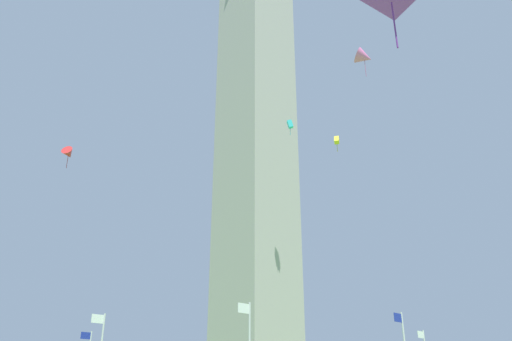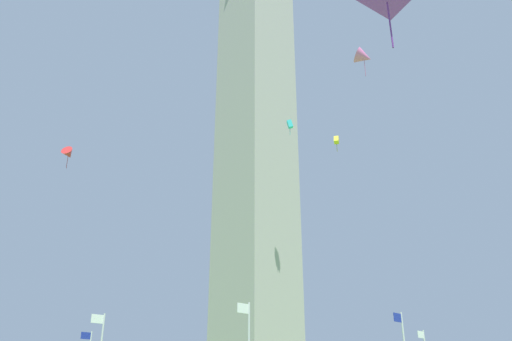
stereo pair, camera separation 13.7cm
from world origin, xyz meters
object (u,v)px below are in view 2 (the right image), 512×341
kite_red_delta (69,154)px  kite_cyan_box (290,124)px  obelisk_monument (256,132)px  kite_yellow_box (336,140)px  kite_pink_delta (364,57)px

kite_red_delta → kite_cyan_box: bearing=138.0°
obelisk_monument → kite_yellow_box: (2.06, 12.64, -6.59)m
kite_pink_delta → kite_yellow_box: kite_pink_delta is taller
kite_pink_delta → kite_red_delta: (14.86, -23.32, -5.98)m
kite_pink_delta → kite_red_delta: bearing=-57.5°
obelisk_monument → kite_yellow_box: bearing=80.8°
kite_pink_delta → kite_yellow_box: bearing=-107.4°
kite_pink_delta → kite_red_delta: 28.29m
kite_yellow_box → kite_red_delta: size_ratio=0.72×
kite_yellow_box → kite_red_delta: kite_red_delta is taller
obelisk_monument → kite_red_delta: bearing=-18.3°
kite_red_delta → kite_yellow_box: bearing=131.1°
obelisk_monument → kite_red_delta: 20.49m
kite_cyan_box → kite_yellow_box: (-0.84, 4.79, -3.24)m
kite_pink_delta → kite_red_delta: kite_pink_delta is taller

